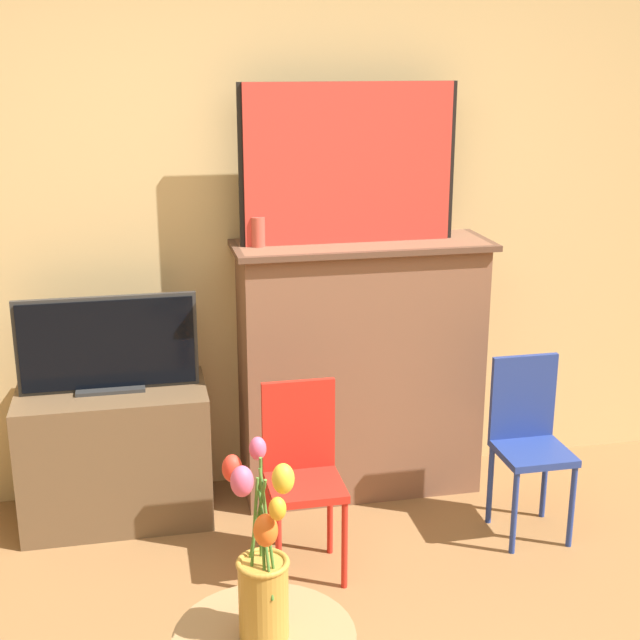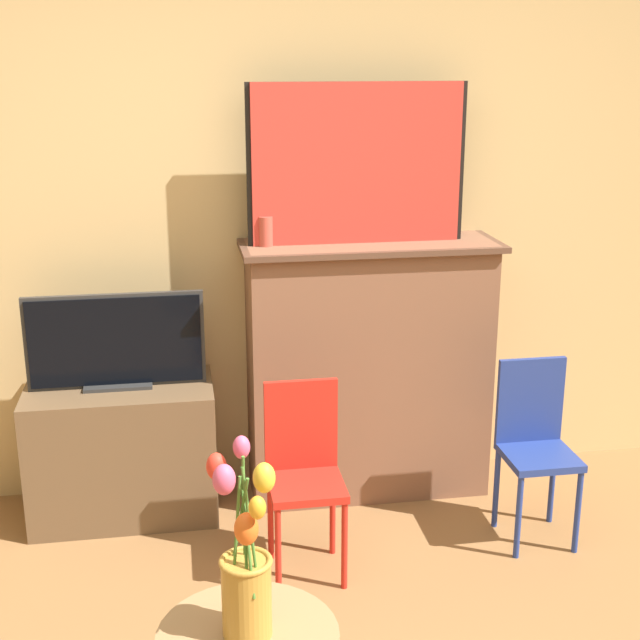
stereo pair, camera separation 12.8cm
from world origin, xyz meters
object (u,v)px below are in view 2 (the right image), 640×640
at_px(painting, 357,164).
at_px(chair_red, 304,466).
at_px(vase_tulips, 245,570).
at_px(chair_blue, 535,438).
at_px(tv_monitor, 116,343).

height_order(painting, chair_red, painting).
relative_size(chair_red, vase_tulips, 1.42).
height_order(chair_blue, vase_tulips, vase_tulips).
xyz_separation_m(painting, chair_red, (-0.32, -0.62, -1.07)).
distance_m(painting, tv_monitor, 1.26).
xyz_separation_m(tv_monitor, vase_tulips, (0.40, -1.66, -0.08)).
xyz_separation_m(painting, tv_monitor, (-1.03, -0.06, -0.71)).
height_order(tv_monitor, vase_tulips, vase_tulips).
xyz_separation_m(chair_blue, vase_tulips, (-1.28, -1.20, 0.27)).
relative_size(painting, tv_monitor, 1.26).
height_order(painting, chair_blue, painting).
xyz_separation_m(chair_red, vase_tulips, (-0.31, -1.11, 0.27)).
bearing_deg(tv_monitor, chair_blue, -15.37).
bearing_deg(chair_red, chair_blue, 5.56).
bearing_deg(chair_red, painting, 62.28).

